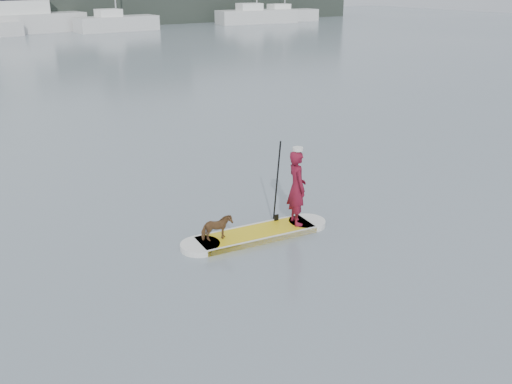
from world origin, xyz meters
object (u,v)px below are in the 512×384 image
sailboat_e (116,22)px  sailboat_f (256,15)px  dog (217,228)px  sailboat_g (284,14)px  motor_yacht_a (20,13)px  paddleboard (256,234)px  paddler (297,188)px

sailboat_e → sailboat_f: (16.78, 0.59, 0.11)m
dog → sailboat_g: bearing=-29.7°
motor_yacht_a → sailboat_g: size_ratio=0.88×
sailboat_e → motor_yacht_a: size_ratio=1.04×
paddleboard → paddler: size_ratio=2.03×
paddler → sailboat_f: 56.53m
paddleboard → motor_yacht_a: (6.22, 49.77, 1.75)m
dog → sailboat_g: sailboat_g is taller
motor_yacht_a → paddler: bearing=-104.4°
sailboat_f → sailboat_g: bearing=15.2°
sailboat_f → sailboat_g: 4.49m
paddleboard → sailboat_e: size_ratio=0.28×
paddleboard → sailboat_e: 49.22m
paddleboard → dog: bearing=180.0°
paddleboard → sailboat_g: bearing=59.7°
sailboat_f → motor_yacht_a: sailboat_f is taller
sailboat_f → motor_yacht_a: size_ratio=1.25×
paddler → sailboat_e: (13.51, 47.14, -0.10)m
paddler → sailboat_g: bearing=-19.5°
motor_yacht_a → sailboat_g: 29.51m
paddleboard → sailboat_f: (31.25, 47.62, 0.88)m
paddler → paddleboard: bearing=100.0°
paddleboard → motor_yacht_a: motor_yacht_a is taller
paddleboard → motor_yacht_a: 50.19m
paddler → sailboat_f: sailboat_f is taller
paddler → sailboat_g: (34.72, 48.41, -0.13)m
paddleboard → paddler: bearing=0.0°
dog → sailboat_e: size_ratio=0.05×
motor_yacht_a → sailboat_e: bearing=-26.7°
dog → paddleboard: bearing=-88.6°
motor_yacht_a → paddleboard: bearing=-105.5°
dog → motor_yacht_a: motor_yacht_a is taller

